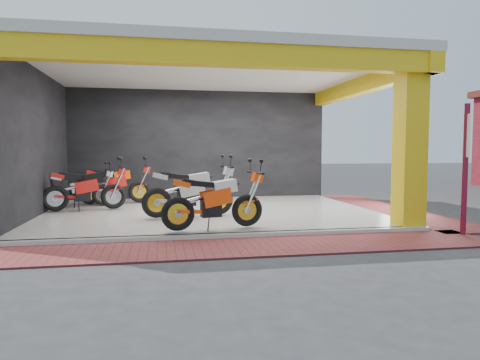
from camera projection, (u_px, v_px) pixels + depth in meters
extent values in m
plane|color=#2D2D30|center=(221.00, 229.00, 8.80)|extent=(80.00, 80.00, 0.00)
cube|color=silver|center=(210.00, 212.00, 10.76)|extent=(8.00, 6.00, 0.10)
cube|color=beige|center=(209.00, 69.00, 10.52)|extent=(8.40, 6.40, 0.20)
cube|color=black|center=(199.00, 146.00, 13.69)|extent=(8.20, 0.20, 3.50)
cube|color=black|center=(34.00, 144.00, 9.91)|extent=(0.20, 6.20, 3.50)
cube|color=gold|center=(410.00, 143.00, 8.61)|extent=(0.50, 0.50, 3.50)
cube|color=gold|center=(228.00, 55.00, 7.59)|extent=(8.40, 0.30, 0.40)
cube|color=gold|center=(361.00, 86.00, 11.25)|extent=(0.30, 6.40, 0.40)
cube|color=silver|center=(228.00, 236.00, 7.80)|extent=(8.00, 0.20, 0.10)
cube|color=maroon|center=(236.00, 247.00, 7.04)|extent=(9.00, 1.40, 0.03)
cube|color=maroon|center=(386.00, 209.00, 11.62)|extent=(1.40, 7.00, 0.03)
cylinder|color=maroon|center=(465.00, 170.00, 7.98)|extent=(0.10, 0.10, 2.48)
cube|color=white|center=(466.00, 136.00, 7.94)|extent=(0.15, 0.33, 0.79)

